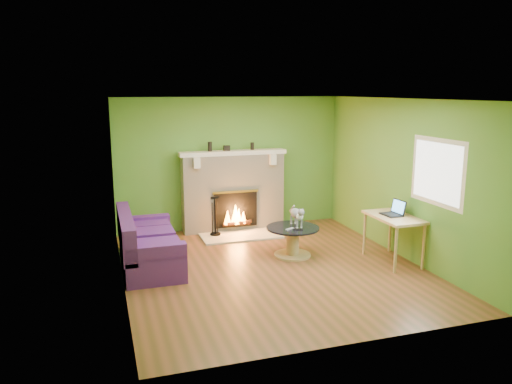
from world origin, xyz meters
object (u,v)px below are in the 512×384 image
(sofa, at_px, (146,245))
(desk, at_px, (394,222))
(coffee_table, at_px, (293,239))
(cat, at_px, (296,216))

(sofa, relative_size, desk, 1.85)
(coffee_table, bearing_deg, cat, 32.01)
(desk, bearing_deg, cat, 149.40)
(sofa, distance_m, desk, 3.96)
(coffee_table, height_order, cat, cat)
(sofa, xyz_separation_m, coffee_table, (2.38, -0.26, -0.04))
(cat, bearing_deg, sofa, 176.78)
(coffee_table, relative_size, desk, 0.86)
(coffee_table, bearing_deg, sofa, 173.66)
(coffee_table, height_order, desk, desk)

